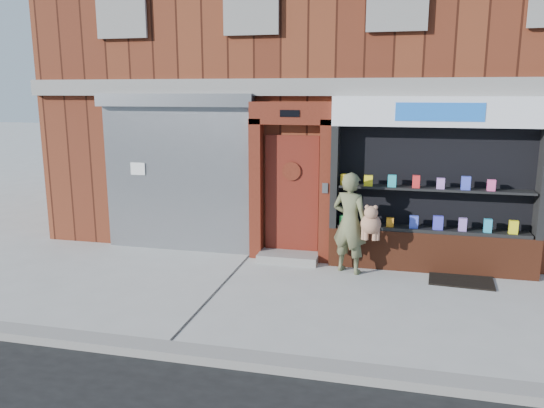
% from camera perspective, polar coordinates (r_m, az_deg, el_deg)
% --- Properties ---
extents(ground, '(80.00, 80.00, 0.00)m').
position_cam_1_polar(ground, '(8.17, 4.58, -10.14)').
color(ground, '#9E9E99').
rests_on(ground, ground).
extents(curb, '(60.00, 0.30, 0.12)m').
position_cam_1_polar(curb, '(6.23, 1.40, -16.92)').
color(curb, gray).
rests_on(curb, ground).
extents(building, '(12.00, 8.16, 8.00)m').
position_cam_1_polar(building, '(13.56, 8.94, 15.77)').
color(building, '#562213').
rests_on(building, ground).
extents(shutter_bay, '(3.10, 0.30, 3.04)m').
position_cam_1_polar(shutter_bay, '(10.36, -10.21, 4.30)').
color(shutter_bay, gray).
rests_on(shutter_bay, ground).
extents(red_door_bay, '(1.52, 0.58, 2.90)m').
position_cam_1_polar(red_door_bay, '(9.67, 2.04, 2.37)').
color(red_door_bay, '#4A160C').
rests_on(red_door_bay, ground).
extents(pharmacy_bay, '(3.50, 0.41, 3.00)m').
position_cam_1_polar(pharmacy_bay, '(9.47, 16.95, 1.13)').
color(pharmacy_bay, '#612A17').
rests_on(pharmacy_bay, ground).
extents(woman, '(0.90, 0.64, 1.75)m').
position_cam_1_polar(woman, '(9.13, 8.61, -2.02)').
color(woman, '#5B5E3E').
rests_on(woman, ground).
extents(doormat, '(1.07, 0.79, 0.03)m').
position_cam_1_polar(doormat, '(9.41, 19.66, -7.71)').
color(doormat, black).
rests_on(doormat, ground).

